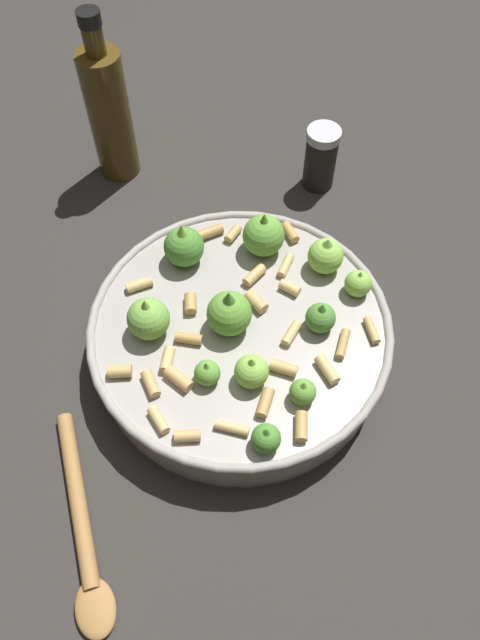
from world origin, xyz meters
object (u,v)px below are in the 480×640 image
(cooking_pan, at_px, (240,333))
(wooden_spoon, at_px, (83,532))
(pepper_shaker, at_px, (321,158))
(olive_oil_bottle, at_px, (109,112))

(cooking_pan, distance_m, wooden_spoon, 0.25)
(cooking_pan, relative_size, pepper_shaker, 3.65)
(cooking_pan, bearing_deg, wooden_spoon, -129.86)
(cooking_pan, distance_m, pepper_shaker, 0.28)
(olive_oil_bottle, bearing_deg, wooden_spoon, -91.80)
(pepper_shaker, xyz_separation_m, olive_oil_bottle, (-0.27, 0.05, 0.05))
(olive_oil_bottle, bearing_deg, cooking_pan, -64.22)
(pepper_shaker, bearing_deg, cooking_pan, -115.57)
(olive_oil_bottle, height_order, wooden_spoon, olive_oil_bottle)
(pepper_shaker, relative_size, wooden_spoon, 0.41)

